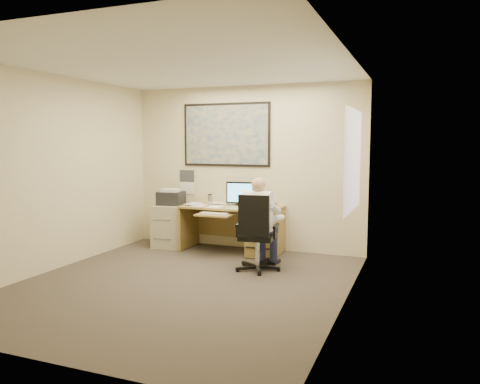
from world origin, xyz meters
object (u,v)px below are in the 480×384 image
at_px(desk, 252,226).
at_px(office_chair, 256,248).
at_px(person, 258,224).
at_px(filing_cabinet, 172,222).

bearing_deg(desk, office_chair, -67.04).
height_order(desk, person, person).
distance_m(desk, office_chair, 1.05).
bearing_deg(office_chair, desk, 106.51).
xyz_separation_m(office_chair, person, (0.01, 0.08, 0.33)).
bearing_deg(office_chair, person, 79.50).
bearing_deg(office_chair, filing_cabinet, 146.83).
bearing_deg(desk, filing_cabinet, -179.15).
xyz_separation_m(desk, office_chair, (0.41, -0.96, -0.13)).
relative_size(desk, person, 1.24).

